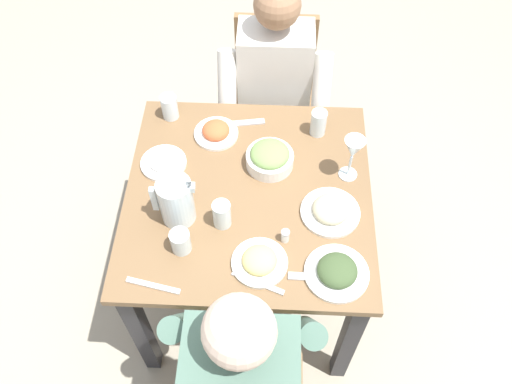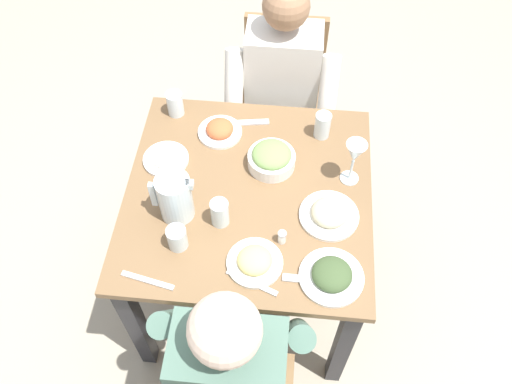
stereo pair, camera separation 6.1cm
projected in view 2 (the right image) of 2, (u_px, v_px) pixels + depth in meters
The scene contains 22 objects.
ground_plane at pixel (250, 282), 2.56m from camera, with size 8.00×8.00×0.00m, color #9E937F.
dining_table at pixel (249, 211), 2.06m from camera, with size 0.91×0.91×0.75m.
chair_near at pixel (282, 95), 2.60m from camera, with size 0.40×0.40×0.88m.
diner_near at pixel (280, 104), 2.36m from camera, with size 0.48×0.53×1.18m.
diner_far at pixel (235, 353), 1.71m from camera, with size 0.48×0.53×1.18m.
water_pitcher at pixel (175, 197), 1.82m from camera, with size 0.16×0.12×0.19m.
salad_bowl at pixel (272, 158), 2.00m from camera, with size 0.18×0.18×0.09m.
plate_fries at pixel (255, 261), 1.77m from camera, with size 0.19×0.19×0.05m.
plate_beans at pixel (329, 214), 1.88m from camera, with size 0.21×0.21×0.06m.
plate_rice_curry at pixel (220, 130), 2.11m from camera, with size 0.18×0.18×0.06m.
plate_dolmas at pixel (332, 275), 1.74m from camera, with size 0.22×0.22×0.06m.
plate_yoghurt at pixel (166, 158), 2.03m from camera, with size 0.18×0.18×0.04m.
water_glass_by_pitcher at pixel (220, 213), 1.84m from camera, with size 0.06×0.06×0.11m, color silver.
water_glass_center at pixel (322, 125), 2.08m from camera, with size 0.06×0.06×0.11m, color silver.
water_glass_near_right at pixel (177, 238), 1.79m from camera, with size 0.07×0.07×0.09m, color silver.
water_glass_near_left at pixel (175, 104), 2.15m from camera, with size 0.07×0.07×0.10m, color silver.
wine_glass at pixel (355, 155), 1.88m from camera, with size 0.08×0.08×0.20m.
salt_shaker at pixel (282, 237), 1.81m from camera, with size 0.03×0.03×0.05m.
fork_near at pixel (308, 280), 1.74m from camera, with size 0.17×0.03×0.01m, color silver.
knife_near at pixel (252, 283), 1.74m from camera, with size 0.18×0.02×0.01m, color silver.
fork_far at pixel (248, 123), 2.15m from camera, with size 0.17×0.03×0.01m, color silver.
knife_far at pixel (148, 280), 1.74m from camera, with size 0.18×0.02×0.01m, color silver.
Camera 2 is at (-0.14, 1.13, 2.33)m, focal length 37.23 mm.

